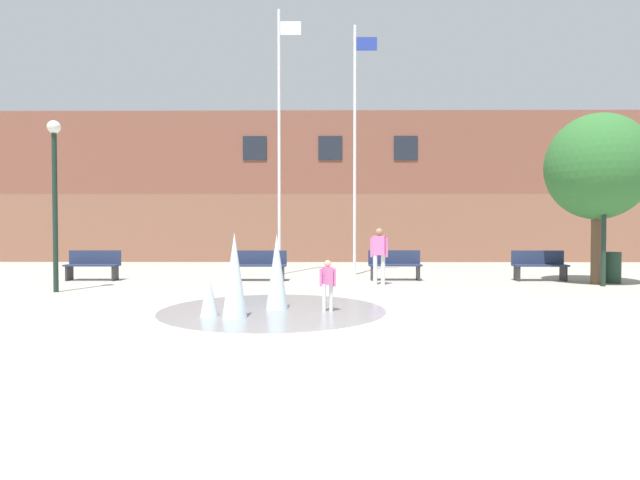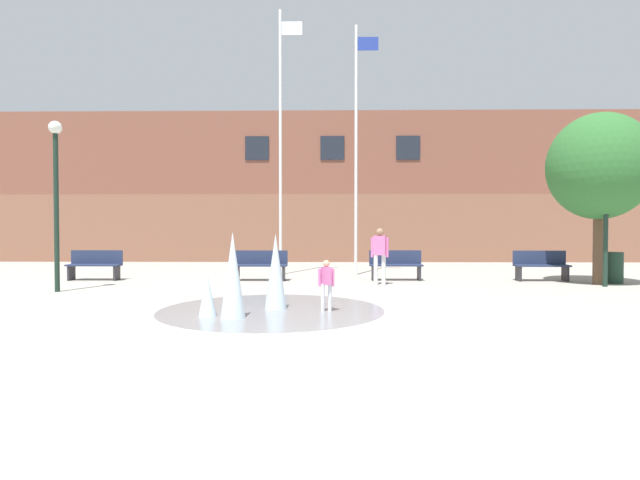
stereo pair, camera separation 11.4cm
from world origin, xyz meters
name	(u,v)px [view 1 (the left image)]	position (x,y,z in m)	size (l,w,h in m)	color
ground_plane	(347,359)	(0.00, 0.00, 0.00)	(100.00, 100.00, 0.00)	#9E998E
library_building	(329,191)	(0.00, 20.15, 3.52)	(36.00, 6.05, 7.04)	brown
splash_fountain	(255,282)	(-1.58, 3.27, 0.58)	(4.39, 4.39, 1.53)	gray
park_bench_far_left	(93,265)	(-7.34, 9.07, 0.48)	(1.60, 0.44, 0.91)	#28282D
park_bench_left_of_flagpoles	(260,265)	(-2.23, 9.04, 0.48)	(1.60, 0.44, 0.91)	#28282D
park_bench_under_right_flagpole	(395,265)	(1.88, 9.18, 0.48)	(1.60, 0.44, 0.91)	#28282D
park_bench_far_right	(539,265)	(6.25, 9.08, 0.48)	(1.60, 0.44, 0.91)	#28282D
child_with_pink_shirt	(328,281)	(-0.21, 3.46, 0.58)	(0.31, 0.24, 0.99)	silver
adult_watching	(379,252)	(1.26, 7.94, 0.93)	(0.50, 0.30, 1.59)	silver
flagpole_left	(280,135)	(-1.79, 10.99, 4.75)	(0.80, 0.10, 9.00)	silver
flagpole_right	(356,143)	(0.79, 10.99, 4.48)	(0.80, 0.10, 8.46)	silver
lamp_post_left_lane	(55,182)	(-6.98, 6.29, 2.75)	(0.32, 0.32, 4.26)	#192D23
lamp_post_right_lane	(605,184)	(7.37, 7.63, 2.80)	(0.32, 0.32, 4.35)	#192D23
trash_can	(610,267)	(8.05, 8.48, 0.45)	(0.56, 0.56, 0.90)	#193323
street_tree_near_building	(597,167)	(7.45, 8.14, 3.32)	(2.81, 2.81, 4.83)	brown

